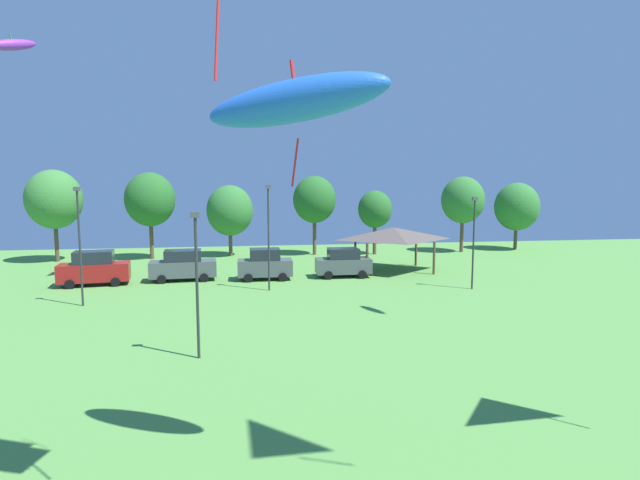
% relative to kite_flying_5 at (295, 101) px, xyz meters
% --- Properties ---
extents(kite_flying_5, '(4.60, 3.03, 2.92)m').
position_rel_kite_flying_5_xyz_m(kite_flying_5, '(0.00, 0.00, 0.00)').
color(kite_flying_5, blue).
extents(kite_flying_7, '(2.44, 2.79, 1.41)m').
position_rel_kite_flying_5_xyz_m(kite_flying_7, '(-14.86, 21.48, 6.35)').
color(kite_flying_7, purple).
extents(parked_car_leftmost, '(4.89, 2.46, 2.44)m').
position_rel_kite_flying_5_xyz_m(parked_car_leftmost, '(-11.83, 24.82, -7.89)').
color(parked_car_leftmost, maroon).
rests_on(parked_car_leftmost, ground).
extents(parked_car_second_from_left, '(4.92, 2.32, 2.29)m').
position_rel_kite_flying_5_xyz_m(parked_car_second_from_left, '(-5.82, 25.65, -7.95)').
color(parked_car_second_from_left, '#4C5156').
rests_on(parked_car_second_from_left, ground).
extents(parked_car_third_from_left, '(4.04, 2.05, 2.33)m').
position_rel_kite_flying_5_xyz_m(parked_car_third_from_left, '(0.19, 25.15, -7.94)').
color(parked_car_third_from_left, '#4C5156').
rests_on(parked_car_third_from_left, ground).
extents(parked_car_rightmost_in_row, '(4.21, 2.11, 2.22)m').
position_rel_kite_flying_5_xyz_m(parked_car_rightmost_in_row, '(6.21, 25.33, -7.98)').
color(parked_car_rightmost_in_row, '#4C5156').
rests_on(parked_car_rightmost_in_row, ground).
extents(park_pavilion, '(7.04, 5.48, 3.60)m').
position_rel_kite_flying_5_xyz_m(park_pavilion, '(10.81, 27.47, -6.01)').
color(park_pavilion, brown).
rests_on(park_pavilion, ground).
extents(light_post_0, '(0.36, 0.20, 6.28)m').
position_rel_kite_flying_5_xyz_m(light_post_0, '(14.07, 19.69, -5.55)').
color(light_post_0, '#2D2D33').
rests_on(light_post_0, ground).
extents(light_post_1, '(0.36, 0.20, 7.07)m').
position_rel_kite_flying_5_xyz_m(light_post_1, '(0.31, 21.26, -5.14)').
color(light_post_1, '#2D2D33').
rests_on(light_post_1, ground).
extents(light_post_2, '(0.36, 0.20, 6.05)m').
position_rel_kite_flying_5_xyz_m(light_post_2, '(-3.18, 8.52, -5.67)').
color(light_post_2, '#2D2D33').
rests_on(light_post_2, ground).
extents(light_post_3, '(0.36, 0.20, 6.98)m').
position_rel_kite_flying_5_xyz_m(light_post_3, '(-10.76, 18.62, -5.19)').
color(light_post_3, '#2D2D33').
rests_on(light_post_3, ground).
extents(treeline_tree_0, '(4.90, 4.90, 8.44)m').
position_rel_kite_flying_5_xyz_m(treeline_tree_0, '(-18.46, 36.77, -3.36)').
color(treeline_tree_0, brown).
rests_on(treeline_tree_0, ground).
extents(treeline_tree_1, '(4.63, 4.63, 8.22)m').
position_rel_kite_flying_5_xyz_m(treeline_tree_1, '(-10.08, 37.13, -3.43)').
color(treeline_tree_1, brown).
rests_on(treeline_tree_1, ground).
extents(treeline_tree_2, '(4.54, 4.54, 7.02)m').
position_rel_kite_flying_5_xyz_m(treeline_tree_2, '(-2.70, 38.03, -4.57)').
color(treeline_tree_2, brown).
rests_on(treeline_tree_2, ground).
extents(treeline_tree_3, '(4.29, 4.29, 7.94)m').
position_rel_kite_flying_5_xyz_m(treeline_tree_3, '(5.69, 37.71, -3.53)').
color(treeline_tree_3, brown).
rests_on(treeline_tree_3, ground).
extents(treeline_tree_4, '(3.43, 3.43, 6.47)m').
position_rel_kite_flying_5_xyz_m(treeline_tree_4, '(11.78, 37.11, -4.53)').
color(treeline_tree_4, brown).
rests_on(treeline_tree_4, ground).
extents(treeline_tree_5, '(4.44, 4.44, 7.91)m').
position_rel_kite_flying_5_xyz_m(treeline_tree_5, '(21.30, 37.46, -3.64)').
color(treeline_tree_5, brown).
rests_on(treeline_tree_5, ground).
extents(treeline_tree_6, '(4.70, 4.70, 7.27)m').
position_rel_kite_flying_5_xyz_m(treeline_tree_6, '(27.91, 38.34, -4.42)').
color(treeline_tree_6, brown).
rests_on(treeline_tree_6, ground).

